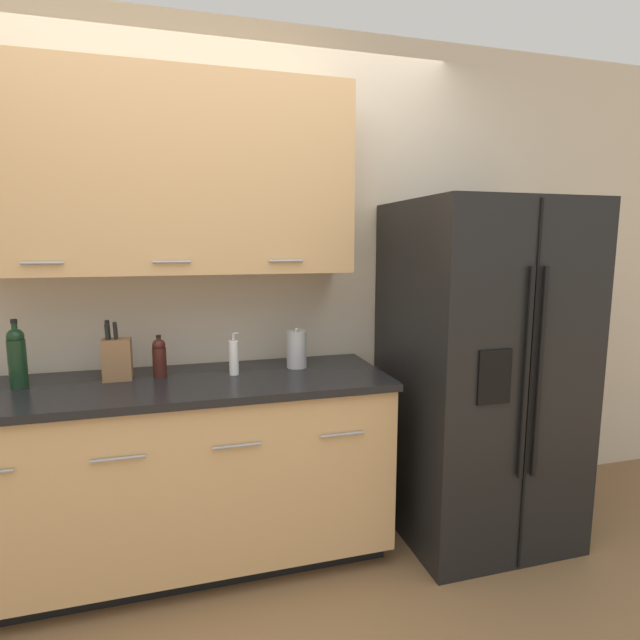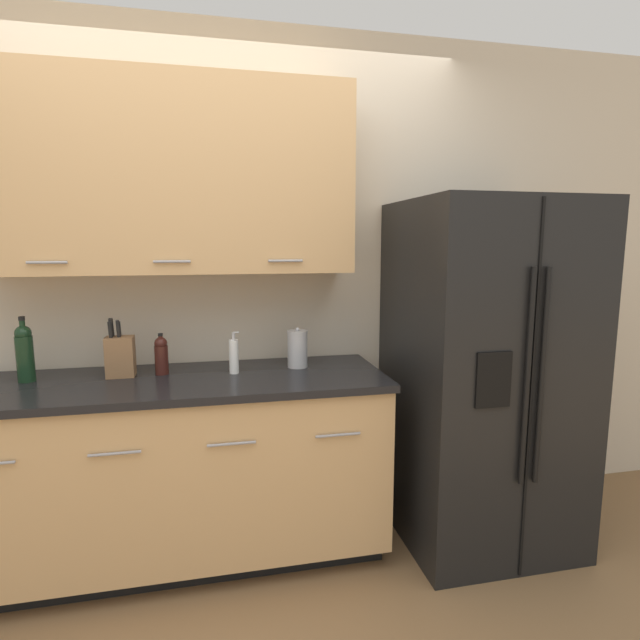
{
  "view_description": "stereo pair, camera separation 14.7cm",
  "coord_description": "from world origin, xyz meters",
  "px_view_note": "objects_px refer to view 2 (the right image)",
  "views": [
    {
      "loc": [
        -0.19,
        -1.45,
        1.51
      ],
      "look_at": [
        0.46,
        0.84,
        1.15
      ],
      "focal_mm": 28.0,
      "sensor_mm": 36.0,
      "label": 1
    },
    {
      "loc": [
        -0.05,
        -1.49,
        1.51
      ],
      "look_at": [
        0.46,
        0.84,
        1.15
      ],
      "focal_mm": 28.0,
      "sensor_mm": 36.0,
      "label": 2
    }
  ],
  "objects_px": {
    "knife_block": "(120,356)",
    "steel_canister": "(297,349)",
    "soap_dispenser": "(234,356)",
    "refrigerator": "(482,373)",
    "wine_bottle": "(25,352)",
    "oil_bottle": "(161,355)"
  },
  "relations": [
    {
      "from": "wine_bottle",
      "to": "steel_canister",
      "type": "xyz_separation_m",
      "value": [
        1.24,
        0.0,
        -0.04
      ]
    },
    {
      "from": "wine_bottle",
      "to": "oil_bottle",
      "type": "height_order",
      "value": "wine_bottle"
    },
    {
      "from": "refrigerator",
      "to": "wine_bottle",
      "type": "distance_m",
      "value": 2.17
    },
    {
      "from": "knife_block",
      "to": "oil_bottle",
      "type": "relative_size",
      "value": 1.4
    },
    {
      "from": "soap_dispenser",
      "to": "oil_bottle",
      "type": "height_order",
      "value": "soap_dispenser"
    },
    {
      "from": "refrigerator",
      "to": "knife_block",
      "type": "height_order",
      "value": "refrigerator"
    },
    {
      "from": "steel_canister",
      "to": "soap_dispenser",
      "type": "bearing_deg",
      "value": -169.47
    },
    {
      "from": "knife_block",
      "to": "oil_bottle",
      "type": "distance_m",
      "value": 0.18
    },
    {
      "from": "knife_block",
      "to": "soap_dispenser",
      "type": "height_order",
      "value": "knife_block"
    },
    {
      "from": "knife_block",
      "to": "steel_canister",
      "type": "height_order",
      "value": "knife_block"
    },
    {
      "from": "soap_dispenser",
      "to": "steel_canister",
      "type": "relative_size",
      "value": 1.0
    },
    {
      "from": "refrigerator",
      "to": "steel_canister",
      "type": "height_order",
      "value": "refrigerator"
    },
    {
      "from": "wine_bottle",
      "to": "oil_bottle",
      "type": "distance_m",
      "value": 0.59
    },
    {
      "from": "refrigerator",
      "to": "oil_bottle",
      "type": "height_order",
      "value": "refrigerator"
    },
    {
      "from": "steel_canister",
      "to": "knife_block",
      "type": "bearing_deg",
      "value": -179.78
    },
    {
      "from": "oil_bottle",
      "to": "steel_canister",
      "type": "relative_size",
      "value": 0.97
    },
    {
      "from": "refrigerator",
      "to": "wine_bottle",
      "type": "xyz_separation_m",
      "value": [
        -2.16,
        0.18,
        0.17
      ]
    },
    {
      "from": "wine_bottle",
      "to": "soap_dispenser",
      "type": "distance_m",
      "value": 0.92
    },
    {
      "from": "knife_block",
      "to": "soap_dispenser",
      "type": "xyz_separation_m",
      "value": [
        0.52,
        -0.06,
        -0.01
      ]
    },
    {
      "from": "knife_block",
      "to": "oil_bottle",
      "type": "xyz_separation_m",
      "value": [
        0.18,
        0.0,
        -0.01
      ]
    },
    {
      "from": "knife_block",
      "to": "steel_canister",
      "type": "bearing_deg",
      "value": 0.22
    },
    {
      "from": "oil_bottle",
      "to": "refrigerator",
      "type": "bearing_deg",
      "value": -6.69
    }
  ]
}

